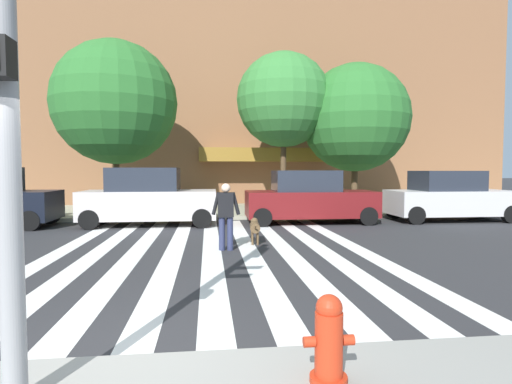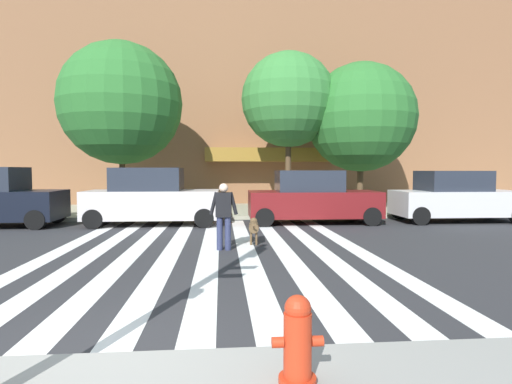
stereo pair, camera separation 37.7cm
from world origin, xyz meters
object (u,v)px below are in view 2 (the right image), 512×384
object	(u,v)px
street_tree_nearest	(121,104)
pedestrian_bystander	(478,190)
parked_car_third_in_line	(312,198)
street_tree_further	(361,118)
pedestrian_dog_walker	(224,213)
fire_hydrant	(298,341)
street_tree_middle	(289,100)
dog_on_leash	(254,227)
parked_car_behind_first	(152,198)
parked_car_fourth_in_line	(455,198)

from	to	relation	value
street_tree_nearest	pedestrian_bystander	size ratio (longest dim) A/B	4.40
parked_car_third_in_line	street_tree_further	xyz separation A→B (m)	(2.93, 3.22, 3.39)
parked_car_third_in_line	pedestrian_dog_walker	size ratio (longest dim) A/B	2.91
street_tree_further	fire_hydrant	bearing A→B (deg)	-111.01
street_tree_middle	dog_on_leash	size ratio (longest dim) A/B	6.75
parked_car_third_in_line	street_tree_nearest	world-z (taller)	street_tree_nearest
street_tree_nearest	street_tree_middle	bearing A→B (deg)	1.52
fire_hydrant	street_tree_further	world-z (taller)	street_tree_further
street_tree_middle	pedestrian_bystander	distance (m)	9.35
parked_car_behind_first	parked_car_fourth_in_line	size ratio (longest dim) A/B	1.00
street_tree_middle	pedestrian_bystander	size ratio (longest dim) A/B	4.28
parked_car_third_in_line	parked_car_behind_first	bearing A→B (deg)	-180.00
fire_hydrant	parked_car_third_in_line	distance (m)	11.75
parked_car_behind_first	street_tree_middle	xyz separation A→B (m)	(5.46, 3.36, 4.10)
street_tree_nearest	dog_on_leash	distance (m)	9.75
parked_car_third_in_line	parked_car_fourth_in_line	bearing A→B (deg)	-0.00
parked_car_behind_first	street_tree_nearest	world-z (taller)	street_tree_nearest
pedestrian_dog_walker	street_tree_further	bearing A→B (deg)	52.26
parked_car_third_in_line	parked_car_fourth_in_line	xyz separation A→B (m)	(5.54, -0.00, -0.00)
street_tree_nearest	street_tree_middle	world-z (taller)	street_tree_nearest
dog_on_leash	pedestrian_bystander	distance (m)	12.34
pedestrian_bystander	dog_on_leash	bearing A→B (deg)	-148.81
parked_car_fourth_in_line	street_tree_nearest	size ratio (longest dim) A/B	0.65
street_tree_further	pedestrian_dog_walker	xyz separation A→B (m)	(-6.21, -8.02, -3.39)
street_tree_nearest	pedestrian_dog_walker	size ratio (longest dim) A/B	4.40
parked_car_behind_first	dog_on_leash	xyz separation A→B (m)	(3.33, -3.93, -0.52)
parked_car_fourth_in_line	dog_on_leash	xyz separation A→B (m)	(-8.01, -3.93, -0.47)
parked_car_third_in_line	street_tree_middle	world-z (taller)	street_tree_middle
street_tree_middle	parked_car_behind_first	bearing A→B (deg)	-148.44
pedestrian_bystander	street_tree_nearest	bearing A→B (deg)	177.38
parked_car_fourth_in_line	dog_on_leash	bearing A→B (deg)	-153.85
fire_hydrant	pedestrian_bystander	world-z (taller)	pedestrian_bystander
street_tree_further	parked_car_fourth_in_line	bearing A→B (deg)	-51.02
parked_car_behind_first	street_tree_nearest	bearing A→B (deg)	119.14
pedestrian_dog_walker	pedestrian_bystander	bearing A→B (deg)	32.56
parked_car_third_in_line	pedestrian_dog_walker	distance (m)	5.82
fire_hydrant	dog_on_leash	size ratio (longest dim) A/B	0.73
fire_hydrant	street_tree_further	xyz separation A→B (m)	(5.63, 14.65, 3.79)
street_tree_nearest	street_tree_further	bearing A→B (deg)	0.33
street_tree_nearest	dog_on_leash	xyz separation A→B (m)	(5.09, -7.10, -4.33)
parked_car_third_in_line	street_tree_nearest	bearing A→B (deg)	157.32
parked_car_third_in_line	dog_on_leash	bearing A→B (deg)	-122.20
street_tree_middle	pedestrian_bystander	world-z (taller)	street_tree_middle
parked_car_third_in_line	street_tree_further	distance (m)	5.52
pedestrian_bystander	pedestrian_dog_walker	bearing A→B (deg)	-147.44
fire_hydrant	street_tree_nearest	distance (m)	15.96
street_tree_nearest	street_tree_middle	xyz separation A→B (m)	(7.22, 0.19, 0.29)
street_tree_further	dog_on_leash	world-z (taller)	street_tree_further
street_tree_nearest	dog_on_leash	size ratio (longest dim) A/B	6.93
parked_car_behind_first	street_tree_further	xyz separation A→B (m)	(8.73, 3.22, 3.35)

